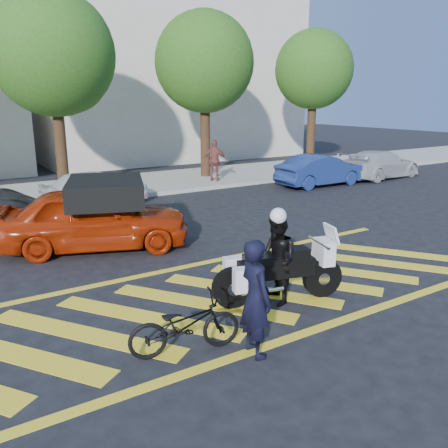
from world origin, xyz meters
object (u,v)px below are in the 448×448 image
officer_bike (255,298)px  parked_mid_right (96,187)px  parked_far_right (380,164)px  officer_moto (277,260)px  red_convertible (94,218)px  parked_right (321,170)px  bicycle (185,325)px  police_motorcycle (277,271)px

officer_bike → parked_mid_right: officer_bike is taller
parked_far_right → officer_moto: bearing=118.3°
red_convertible → parked_right: 11.55m
bicycle → parked_right: parked_right is taller
officer_bike → parked_right: officer_bike is taller
bicycle → parked_mid_right: (2.07, 10.58, 0.20)m
police_motorcycle → parked_right: size_ratio=0.61×
parked_mid_right → red_convertible: bearing=157.2°
officer_moto → parked_far_right: size_ratio=0.37×
red_convertible → parked_mid_right: (1.60, 4.89, -0.15)m
parked_mid_right → parked_right: 9.52m
bicycle → officer_moto: bearing=-60.6°
officer_moto → parked_mid_right: (-0.19, 9.89, -0.19)m
officer_bike → officer_moto: size_ratio=1.07×
red_convertible → bicycle: bearing=-164.6°
red_convertible → parked_far_right: red_convertible is taller
parked_mid_right → parked_right: bearing=-103.2°
parked_mid_right → parked_far_right: size_ratio=0.84×
parked_right → red_convertible: bearing=108.4°
officer_moto → bicycle: bearing=-57.1°
police_motorcycle → parked_right: (9.20, 8.48, 0.06)m
parked_far_right → bicycle: bearing=116.1°
officer_bike → parked_far_right: bearing=-51.5°
officer_bike → parked_far_right: 17.43m
officer_moto → red_convertible: size_ratio=0.36×
officer_moto → red_convertible: 5.31m
police_motorcycle → red_convertible: size_ratio=0.54×
parked_mid_right → parked_right: size_ratio=0.92×
bicycle → parked_far_right: bearing=-46.5°
officer_bike → parked_right: (10.63, 9.76, -0.21)m
officer_bike → bicycle: (-0.85, 0.59, -0.44)m
bicycle → police_motorcycle: size_ratio=0.68×
bicycle → officer_moto: size_ratio=1.02×
police_motorcycle → parked_mid_right: bearing=107.3°
red_convertible → police_motorcycle: bearing=-139.9°
officer_bike → parked_right: size_ratio=0.43×
officer_moto → parked_right: size_ratio=0.41×
officer_bike → parked_right: bearing=-43.0°
officer_moto → red_convertible: officer_moto is taller
officer_moto → parked_right: bearing=148.7°
red_convertible → parked_right: (11.01, 3.49, -0.12)m
bicycle → police_motorcycle: police_motorcycle is taller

